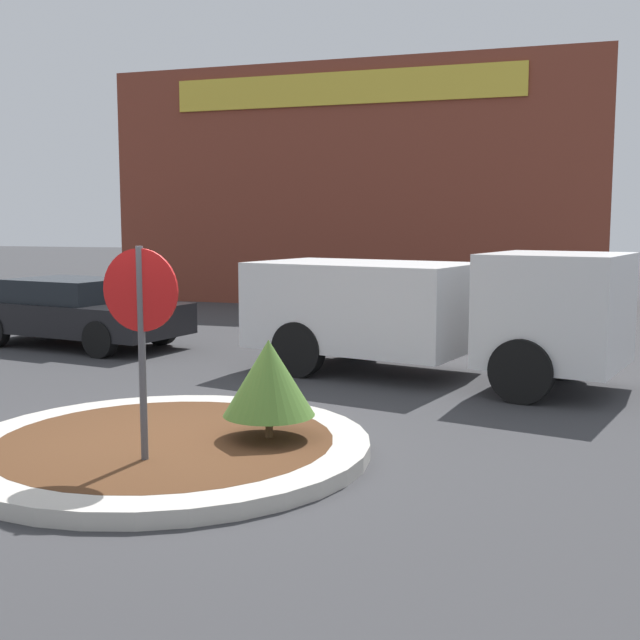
% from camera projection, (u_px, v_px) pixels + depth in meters
% --- Properties ---
extents(ground_plane, '(120.00, 120.00, 0.00)m').
position_uv_depth(ground_plane, '(166.00, 454.00, 8.48)').
color(ground_plane, '#38383A').
extents(traffic_island, '(4.33, 4.33, 0.16)m').
position_uv_depth(traffic_island, '(166.00, 446.00, 8.47)').
color(traffic_island, '#BCB7AD').
rests_on(traffic_island, ground_plane).
extents(stop_sign, '(0.79, 0.07, 2.21)m').
position_uv_depth(stop_sign, '(141.00, 317.00, 7.57)').
color(stop_sign, '#4C4C51').
rests_on(stop_sign, ground_plane).
extents(island_shrub, '(0.98, 0.98, 1.05)m').
position_uv_depth(island_shrub, '(269.00, 378.00, 8.43)').
color(island_shrub, brown).
rests_on(island_shrub, traffic_island).
extents(utility_truck, '(6.10, 3.33, 2.00)m').
position_uv_depth(utility_truck, '(429.00, 308.00, 12.46)').
color(utility_truck, silver).
rests_on(utility_truck, ground_plane).
extents(storefront_building, '(14.45, 6.07, 6.96)m').
position_uv_depth(storefront_building, '(369.00, 189.00, 25.57)').
color(storefront_building, brown).
rests_on(storefront_building, ground_plane).
extents(parked_sedan_black, '(4.63, 2.58, 1.33)m').
position_uv_depth(parked_sedan_black, '(76.00, 311.00, 15.77)').
color(parked_sedan_black, black).
rests_on(parked_sedan_black, ground_plane).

